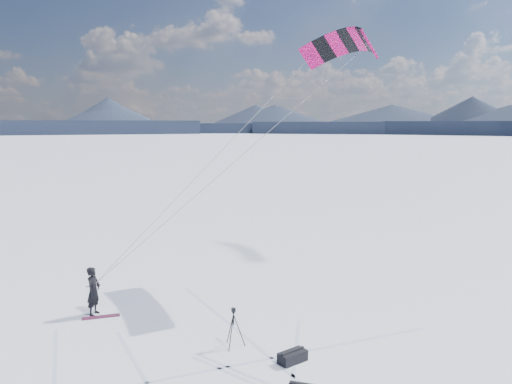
{
  "coord_description": "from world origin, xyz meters",
  "views": [
    {
      "loc": [
        0.59,
        -14.66,
        7.36
      ],
      "look_at": [
        3.5,
        6.35,
        4.39
      ],
      "focal_mm": 35.0,
      "sensor_mm": 36.0,
      "label": 1
    }
  ],
  "objects": [
    {
      "name": "ground",
      "position": [
        0.0,
        0.0,
        0.0
      ],
      "size": [
        1800.0,
        1800.0,
        0.0
      ],
      "primitive_type": "plane",
      "color": "white"
    },
    {
      "name": "horizon_hills",
      "position": [
        -0.0,
        0.0,
        4.3
      ],
      "size": [
        704.84,
        706.81,
        9.93
      ],
      "color": "black",
      "rests_on": "ground"
    },
    {
      "name": "snow_tracks",
      "position": [
        0.33,
        0.01,
        0.0
      ],
      "size": [
        17.62,
        10.25,
        0.01
      ],
      "color": "#AFBFE1",
      "rests_on": "ground"
    },
    {
      "name": "snowkiter",
      "position": [
        -3.07,
        4.42,
        0.0
      ],
      "size": [
        0.64,
        0.79,
        1.88
      ],
      "primitive_type": "imported",
      "rotation": [
        0.0,
        0.0,
        1.25
      ],
      "color": "black",
      "rests_on": "ground"
    },
    {
      "name": "snowboard",
      "position": [
        -2.78,
        4.1,
        0.02
      ],
      "size": [
        1.41,
        0.48,
        0.04
      ],
      "primitive_type": "cube",
      "rotation": [
        0.0,
        0.0,
        0.17
      ],
      "color": "#81224C",
      "rests_on": "ground"
    },
    {
      "name": "tripod",
      "position": [
        2.0,
        0.92,
        0.86
      ],
      "size": [
        0.61,
        0.7,
        1.33
      ],
      "rotation": [
        0.0,
        0.0,
        0.01
      ],
      "color": "black",
      "rests_on": "ground"
    },
    {
      "name": "gear_bag_a",
      "position": [
        3.7,
        -0.42,
        0.18
      ],
      "size": [
        1.01,
        0.83,
        0.41
      ],
      "rotation": [
        0.0,
        0.0,
        0.52
      ],
      "color": "black",
      "rests_on": "ground"
    },
    {
      "name": "power_kite",
      "position": [
        7.72,
        8.16,
        10.8
      ],
      "size": [
        12.08,
        6.25,
        10.47
      ],
      "color": "#C90960",
      "rests_on": "ground"
    }
  ]
}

